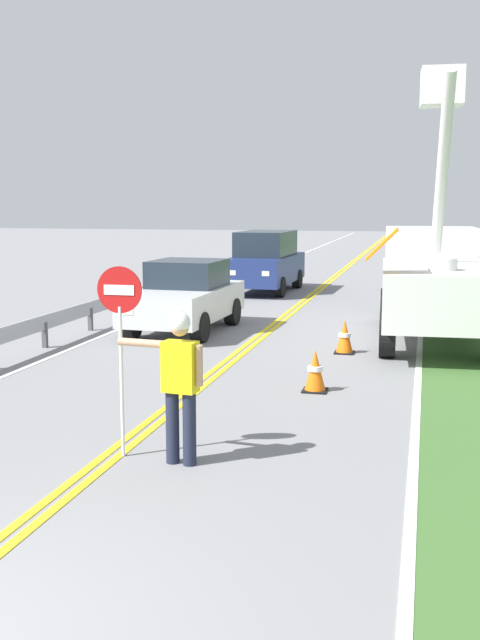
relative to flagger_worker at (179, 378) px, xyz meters
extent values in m
cube|color=yellow|center=(-0.99, 15.71, -1.04)|extent=(0.11, 110.00, 0.01)
cube|color=yellow|center=(-0.81, 15.71, -1.04)|extent=(0.11, 110.00, 0.01)
cube|color=silver|center=(2.70, 15.71, -1.04)|extent=(0.12, 110.00, 0.01)
cube|color=silver|center=(-4.50, 15.71, -1.04)|extent=(0.12, 110.00, 0.01)
cylinder|color=#1E2338|center=(0.12, -0.01, -0.61)|extent=(0.16, 0.16, 0.88)
cylinder|color=#1E2338|center=(-0.10, 0.01, -0.61)|extent=(0.16, 0.16, 0.88)
cube|color=yellow|center=(0.01, 0.00, 0.13)|extent=(0.43, 0.29, 0.60)
cylinder|color=tan|center=(-0.49, 0.06, 0.38)|extent=(0.61, 0.16, 0.09)
cylinder|color=tan|center=(0.25, -0.03, 0.16)|extent=(0.09, 0.09, 0.48)
sphere|color=tan|center=(0.01, 0.00, 0.60)|extent=(0.22, 0.22, 0.22)
sphere|color=white|center=(0.01, 0.00, 0.65)|extent=(0.25, 0.25, 0.25)
cylinder|color=silver|center=(-0.76, 0.09, -0.12)|extent=(0.04, 0.04, 1.85)
cylinder|color=#B71414|center=(-0.76, 0.09, 1.00)|extent=(0.56, 0.03, 0.56)
cube|color=white|center=(-0.76, 0.07, 1.00)|extent=(0.38, 0.01, 0.12)
cube|color=silver|center=(3.03, 8.07, 0.16)|extent=(2.54, 4.72, 1.10)
cube|color=silver|center=(2.85, 11.51, 0.41)|extent=(2.31, 2.21, 2.00)
cube|color=#1E2833|center=(2.80, 12.54, 0.71)|extent=(1.98, 0.16, 0.90)
cylinder|color=silver|center=(3.08, 7.15, 0.83)|extent=(0.56, 0.56, 0.24)
cylinder|color=silver|center=(3.02, 8.27, 2.74)|extent=(0.37, 2.46, 3.68)
cube|color=white|center=(2.96, 9.39, 4.51)|extent=(0.95, 0.95, 0.80)
cube|color=orange|center=(1.95, 6.21, 1.26)|extent=(0.64, 0.83, 0.59)
cylinder|color=black|center=(1.83, 11.26, -0.59)|extent=(0.37, 0.94, 0.92)
cylinder|color=black|center=(3.89, 11.37, -0.59)|extent=(0.37, 0.94, 0.92)
cylinder|color=black|center=(2.06, 6.98, -0.59)|extent=(0.37, 0.94, 0.92)
cube|color=silver|center=(-2.84, 8.99, -0.35)|extent=(2.00, 4.17, 0.72)
cube|color=#1E2833|center=(-2.83, 9.24, 0.33)|extent=(1.68, 1.78, 0.64)
cube|color=#EAEACC|center=(-2.37, 6.95, -0.30)|extent=(0.24, 0.07, 0.16)
cube|color=#EAEACC|center=(-3.47, 6.99, -0.30)|extent=(0.24, 0.07, 0.16)
cylinder|color=black|center=(-2.07, 7.69, -0.71)|extent=(0.31, 0.69, 0.68)
cylinder|color=black|center=(-3.71, 7.76, -0.71)|extent=(0.31, 0.69, 0.68)
cylinder|color=black|center=(-1.97, 10.23, -0.71)|extent=(0.31, 0.69, 0.68)
cylinder|color=black|center=(-3.61, 10.30, -0.71)|extent=(0.31, 0.69, 0.68)
cube|color=navy|center=(-2.63, 17.55, -0.25)|extent=(2.00, 4.66, 0.92)
cube|color=#1E2833|center=(-2.63, 17.55, 0.63)|extent=(1.72, 2.91, 0.84)
cube|color=#EAEACC|center=(-2.16, 15.26, -0.20)|extent=(0.24, 0.07, 0.16)
cube|color=#EAEACC|center=(-3.26, 15.29, -0.20)|extent=(0.24, 0.07, 0.16)
cylinder|color=black|center=(-1.86, 16.10, -0.71)|extent=(0.30, 0.69, 0.68)
cylinder|color=black|center=(-3.50, 16.16, -0.71)|extent=(0.30, 0.69, 0.68)
cylinder|color=black|center=(-1.76, 18.95, -0.71)|extent=(0.30, 0.69, 0.68)
cylinder|color=black|center=(-3.40, 19.01, -0.71)|extent=(0.30, 0.69, 0.68)
cone|color=orange|center=(1.06, 3.87, -0.70)|extent=(0.36, 0.36, 0.70)
cylinder|color=white|center=(1.06, 3.87, -0.66)|extent=(0.25, 0.25, 0.08)
cube|color=black|center=(1.06, 3.87, -1.03)|extent=(0.40, 0.40, 0.03)
cone|color=orange|center=(1.19, 7.20, -0.70)|extent=(0.36, 0.36, 0.70)
cylinder|color=white|center=(1.19, 7.20, -0.66)|extent=(0.25, 0.25, 0.08)
cube|color=black|center=(1.19, 7.20, -1.03)|extent=(0.40, 0.40, 0.03)
cube|color=#9EA0A3|center=(-5.10, 12.00, -0.50)|extent=(0.06, 32.00, 0.32)
cube|color=#4C4C51|center=(-5.10, 6.28, -0.77)|extent=(0.10, 0.10, 0.55)
cube|color=#4C4C51|center=(-5.10, 8.57, -0.77)|extent=(0.10, 0.10, 0.55)
cube|color=#4C4C51|center=(-5.10, 10.86, -0.77)|extent=(0.10, 0.10, 0.55)
cube|color=#4C4C51|center=(-5.10, 13.14, -0.77)|extent=(0.10, 0.10, 0.55)
cube|color=#4C4C51|center=(-5.10, 15.43, -0.77)|extent=(0.10, 0.10, 0.55)
cube|color=#4C4C51|center=(-5.10, 17.71, -0.77)|extent=(0.10, 0.10, 0.55)
cube|color=#4C4C51|center=(-5.10, 20.00, -0.77)|extent=(0.10, 0.10, 0.55)
cube|color=#4C4C51|center=(-5.10, 22.28, -0.77)|extent=(0.10, 0.10, 0.55)
cube|color=#4C4C51|center=(-5.10, 24.57, -0.77)|extent=(0.10, 0.10, 0.55)
cube|color=#4C4C51|center=(-5.10, 26.86, -0.77)|extent=(0.10, 0.10, 0.55)
camera|label=1|loc=(2.75, -8.26, 2.03)|focal=42.69mm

